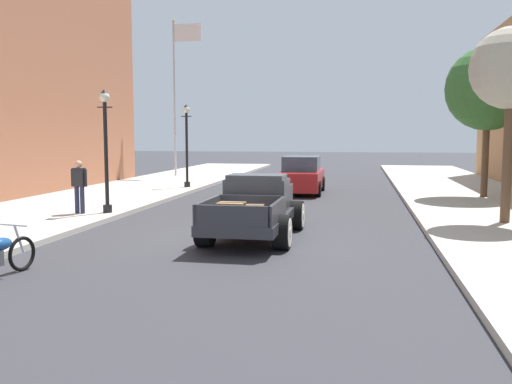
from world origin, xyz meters
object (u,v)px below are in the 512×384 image
Objects in this scene: street_lamp_near at (106,141)px; street_tree_second at (488,89)px; pedestrian_sidewalk_left at (79,184)px; street_tree_nearest at (512,70)px; hotrod_truck_gunmetal at (256,207)px; street_lamp_far at (187,139)px; flagpole at (178,80)px; car_background_red at (302,176)px.

street_tree_second is at bearing 28.46° from street_lamp_near.
pedestrian_sidewalk_left is 15.55m from street_tree_second.
street_lamp_near is at bearing -178.93° from street_tree_nearest.
street_lamp_far is at bearing 116.10° from hotrod_truck_gunmetal.
street_tree_second is at bearing -7.97° from street_lamp_far.
pedestrian_sidewalk_left is at bearing -151.74° from street_tree_second.
hotrod_truck_gunmetal is 7.93m from street_tree_nearest.
hotrod_truck_gunmetal is 0.85× the size of street_tree_second.
flagpole reaches higher than pedestrian_sidewalk_left.
hotrod_truck_gunmetal is 1.29× the size of street_lamp_far.
car_background_red is at bearing 57.35° from street_lamp_near.
car_background_red is 10.51m from pedestrian_sidewalk_left.
street_tree_second is at bearing 28.26° from pedestrian_sidewalk_left.
street_tree_nearest is (12.57, 0.57, 3.26)m from pedestrian_sidewalk_left.
pedestrian_sidewalk_left is at bearing 162.05° from hotrod_truck_gunmetal.
street_lamp_far is 13.06m from street_tree_second.
hotrod_truck_gunmetal is 0.92× the size of street_tree_nearest.
street_lamp_near reaches higher than hotrod_truck_gunmetal.
car_background_red is at bearing -41.49° from flagpole.
car_background_red is 11.90m from flagpole.
street_tree_nearest is 6.68m from street_tree_second.
street_tree_nearest is (11.96, -8.42, 1.96)m from street_lamp_far.
street_tree_nearest reaches higher than street_lamp_far.
hotrod_truck_gunmetal is 1.15× the size of car_background_red.
street_tree_nearest reaches higher than street_lamp_near.
flagpole is at bearing 138.51° from car_background_red.
pedestrian_sidewalk_left is at bearing -155.21° from street_lamp_near.
pedestrian_sidewalk_left is (-5.96, 1.93, 0.33)m from hotrod_truck_gunmetal.
hotrod_truck_gunmetal is 3.01× the size of pedestrian_sidewalk_left.
flagpole reaches higher than street_tree_nearest.
street_tree_nearest reaches higher than pedestrian_sidewalk_left.
car_background_red is 1.12× the size of street_lamp_near.
street_lamp_far is 8.01m from flagpole.
hotrod_truck_gunmetal is 5.91m from street_lamp_near.
car_background_red is 2.61× the size of pedestrian_sidewalk_left.
street_tree_second reaches higher than car_background_red.
street_lamp_far is 0.72× the size of street_tree_nearest.
street_tree_second reaches higher than street_lamp_near.
street_lamp_near is (0.75, 0.35, 1.30)m from pedestrian_sidewalk_left.
street_lamp_far is at bearing 144.84° from street_tree_nearest.
street_tree_nearest reaches higher than car_background_red.
street_lamp_far is at bearing 90.96° from street_lamp_near.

